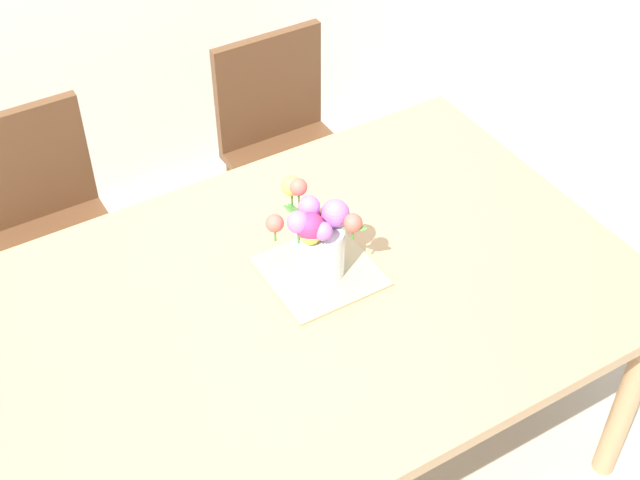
# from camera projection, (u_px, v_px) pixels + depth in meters

# --- Properties ---
(ground_plane) EXTENTS (12.00, 12.00, 0.00)m
(ground_plane) POSITION_uv_depth(u_px,v_px,m) (307.00, 460.00, 2.88)
(ground_plane) COLOR #B7AD99
(dining_table) EXTENTS (1.76, 1.17, 0.76)m
(dining_table) POSITION_uv_depth(u_px,v_px,m) (305.00, 316.00, 2.42)
(dining_table) COLOR tan
(dining_table) RESTS_ON ground_plane
(chair_left) EXTENTS (0.42, 0.42, 0.90)m
(chair_left) POSITION_uv_depth(u_px,v_px,m) (46.00, 224.00, 2.95)
(chair_left) COLOR brown
(chair_left) RESTS_ON ground_plane
(chair_right) EXTENTS (0.42, 0.42, 0.90)m
(chair_right) POSITION_uv_depth(u_px,v_px,m) (285.00, 141.00, 3.29)
(chair_right) COLOR brown
(chair_right) RESTS_ON ground_plane
(placemat) EXTENTS (0.29, 0.29, 0.01)m
(placemat) POSITION_uv_depth(u_px,v_px,m) (320.00, 272.00, 2.43)
(placemat) COLOR tan
(placemat) RESTS_ON dining_table
(flower_vase) EXTENTS (0.23, 0.25, 0.27)m
(flower_vase) POSITION_uv_depth(u_px,v_px,m) (317.00, 235.00, 2.34)
(flower_vase) COLOR silver
(flower_vase) RESTS_ON placemat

